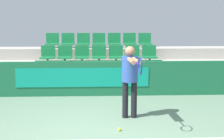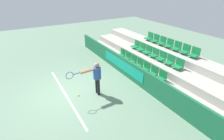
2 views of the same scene
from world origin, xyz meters
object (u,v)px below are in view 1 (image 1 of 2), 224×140
at_px(stadium_chair_8, 65,55).
at_px(stadium_chair_3, 99,71).
at_px(stadium_chair_16, 83,42).
at_px(tennis_player, 130,74).
at_px(stadium_chair_13, 149,54).
at_px(tennis_ball, 119,129).
at_px(stadium_chair_7, 48,55).
at_px(stadium_chair_6, 155,70).
at_px(stadium_chair_18, 114,41).
at_px(stadium_chair_5, 136,71).
at_px(stadium_chair_12, 133,55).
at_px(stadium_chair_17, 99,41).
at_px(stadium_chair_1, 61,71).
at_px(stadium_chair_9, 82,55).
at_px(stadium_chair_2, 80,71).
at_px(stadium_chair_10, 99,55).
at_px(stadium_chair_19, 130,41).
at_px(stadium_chair_0, 42,71).
at_px(stadium_chair_15, 68,42).
at_px(stadium_chair_4, 118,71).
at_px(stadium_chair_20, 145,41).
at_px(stadium_chair_11, 116,55).

bearing_deg(stadium_chair_8, stadium_chair_3, -43.32).
relative_size(stadium_chair_16, tennis_player, 0.34).
distance_m(stadium_chair_13, tennis_ball, 5.12).
height_order(stadium_chair_7, tennis_player, tennis_player).
height_order(stadium_chair_6, stadium_chair_18, stadium_chair_18).
bearing_deg(stadium_chair_5, tennis_player, -99.43).
relative_size(stadium_chair_5, stadium_chair_16, 1.00).
bearing_deg(stadium_chair_12, stadium_chair_17, 136.68).
bearing_deg(stadium_chair_13, stadium_chair_5, -117.93).
bearing_deg(stadium_chair_3, stadium_chair_1, 180.00).
distance_m(stadium_chair_18, tennis_ball, 6.09).
xyz_separation_m(tennis_player, tennis_ball, (-0.28, -0.79, -0.96)).
height_order(stadium_chair_5, stadium_chair_16, stadium_chair_16).
bearing_deg(stadium_chair_13, stadium_chair_17, 147.84).
height_order(stadium_chair_9, stadium_chair_17, stadium_chair_17).
relative_size(stadium_chair_2, stadium_chair_7, 1.00).
distance_m(stadium_chair_1, stadium_chair_10, 1.64).
relative_size(stadium_chair_5, stadium_chair_19, 1.00).
relative_size(stadium_chair_1, stadium_chair_6, 1.00).
relative_size(stadium_chair_19, tennis_ball, 8.15).
bearing_deg(stadium_chair_6, stadium_chair_0, 180.00).
distance_m(stadium_chair_5, stadium_chair_12, 1.16).
bearing_deg(stadium_chair_15, stadium_chair_4, -51.51).
height_order(stadium_chair_15, stadium_chair_17, same).
height_order(stadium_chair_17, tennis_player, stadium_chair_17).
distance_m(stadium_chair_10, stadium_chair_19, 1.64).
bearing_deg(stadium_chair_3, stadium_chair_5, 0.00).
bearing_deg(stadium_chair_6, tennis_player, -109.95).
bearing_deg(stadium_chair_13, stadium_chair_12, 180.00).
bearing_deg(stadium_chair_13, stadium_chair_4, -136.68).
xyz_separation_m(stadium_chair_4, stadium_chair_13, (1.16, 1.10, 0.39)).
relative_size(stadium_chair_1, stadium_chair_15, 1.00).
xyz_separation_m(stadium_chair_7, stadium_chair_20, (3.48, 1.10, 0.39)).
height_order(stadium_chair_0, stadium_chair_20, stadium_chair_20).
bearing_deg(stadium_chair_8, stadium_chair_1, -90.00).
bearing_deg(stadium_chair_8, tennis_ball, -72.25).
xyz_separation_m(stadium_chair_0, stadium_chair_5, (2.90, 0.00, 0.00)).
bearing_deg(stadium_chair_2, stadium_chair_19, 51.51).
height_order(stadium_chair_0, tennis_ball, stadium_chair_0).
relative_size(stadium_chair_20, tennis_ball, 8.15).
bearing_deg(stadium_chair_7, stadium_chair_1, -62.07).
xyz_separation_m(stadium_chair_3, stadium_chair_18, (0.58, 2.19, 0.77)).
relative_size(stadium_chair_5, stadium_chair_15, 1.00).
relative_size(stadium_chair_8, stadium_chair_11, 1.00).
height_order(stadium_chair_9, stadium_chair_10, same).
height_order(stadium_chair_10, stadium_chair_12, same).
xyz_separation_m(stadium_chair_11, tennis_player, (0.09, -4.05, -0.00)).
height_order(stadium_chair_17, stadium_chair_20, same).
height_order(stadium_chair_9, stadium_chair_18, stadium_chair_18).
bearing_deg(stadium_chair_17, stadium_chair_6, -51.51).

